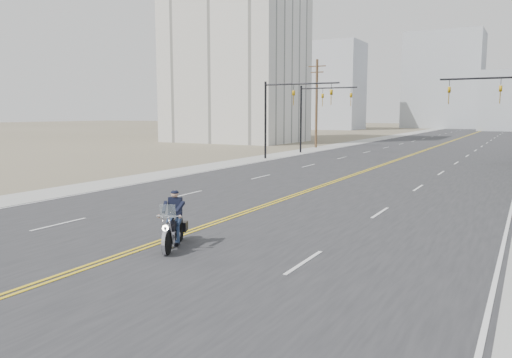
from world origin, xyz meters
name	(u,v)px	position (x,y,z in m)	size (l,w,h in m)	color
ground_plane	(64,276)	(0.00, 0.00, 0.00)	(400.00, 400.00, 0.00)	#776D56
road	(451,141)	(0.00, 70.00, 0.01)	(20.00, 200.00, 0.01)	#303033
sidewalk_left	(374,139)	(-11.50, 70.00, 0.01)	(3.00, 200.00, 0.01)	#A5A5A0
traffic_mast_left	(286,104)	(-8.98, 32.00, 4.94)	(7.10, 0.26, 7.00)	black
traffic_mast_right	(512,102)	(8.98, 32.00, 4.94)	(7.10, 0.26, 7.00)	black
traffic_mast_far	(316,106)	(-9.31, 40.00, 4.87)	(6.10, 0.26, 7.00)	black
utility_pole_left	(317,102)	(-12.50, 48.00, 5.48)	(2.20, 0.30, 10.50)	brown
apartment_block	(236,38)	(-28.00, 55.00, 15.00)	(18.00, 14.00, 30.00)	silver
haze_bldg_a	(333,86)	(-35.00, 115.00, 11.00)	(14.00, 12.00, 22.00)	#B7BCC6
haze_bldg_d	(443,81)	(-12.00, 140.00, 13.00)	(20.00, 15.00, 26.00)	#ADB2B7
haze_bldg_f	(303,100)	(-50.00, 130.00, 8.00)	(12.00, 12.00, 16.00)	#ADB2B7
motorcyclist	(173,220)	(0.78, 3.51, 0.89)	(0.97, 2.27, 1.78)	black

